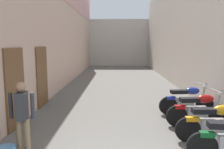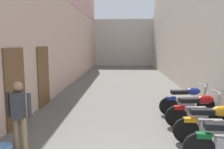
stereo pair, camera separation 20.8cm
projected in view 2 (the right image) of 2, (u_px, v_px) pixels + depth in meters
name	position (u px, v px, depth m)	size (l,w,h in m)	color
ground_plane	(123.00, 90.00, 11.21)	(36.97, 36.97, 0.00)	#66635E
building_left	(67.00, 12.00, 12.73)	(0.45, 20.97, 8.19)	beige
building_right	(181.00, 28.00, 12.59)	(0.45, 20.97, 6.42)	beige
building_far_end	(123.00, 43.00, 24.22)	(9.06, 2.00, 4.84)	beige
motorcycle_second	(214.00, 123.00, 5.16)	(1.85, 0.58, 1.04)	black
motorcycle_third	(199.00, 109.00, 6.20)	(1.85, 0.58, 1.04)	black
motorcycle_fourth	(188.00, 100.00, 7.25)	(1.85, 0.58, 1.04)	black
pedestrian_by_doorway	(19.00, 113.00, 4.51)	(0.52, 0.37, 1.57)	#8C7251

